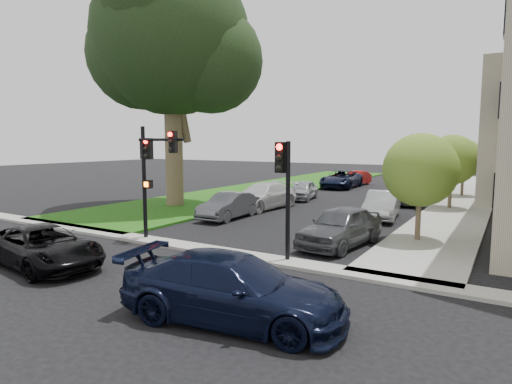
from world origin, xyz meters
The scene contains 22 objects.
ground centered at (0.00, 0.00, 0.00)m, with size 140.00×140.00×0.00m, color black.
grass_strip centered at (-9.00, 24.00, 0.06)m, with size 8.00×44.00×0.12m, color #18370D.
sidewalk_right centered at (6.75, 24.00, 0.06)m, with size 3.50×44.00×0.12m, color #A9A9A9.
sidewalk_cross centered at (0.00, 2.00, 0.06)m, with size 60.00×1.00×0.12m, color #A9A9A9.
eucalyptus centered at (-9.31, 10.13, 10.65)m, with size 11.01×9.99×15.59m.
small_tree_a centered at (6.20, 7.72, 3.00)m, with size 3.01×3.01×4.51m.
small_tree_b centered at (6.20, 17.88, 3.07)m, with size 3.07×3.07×4.61m.
small_tree_c centered at (6.20, 25.12, 2.90)m, with size 2.91×2.91×4.36m.
traffic_signal_main centered at (-3.42, 2.23, 3.31)m, with size 2.34×0.69×4.79m.
traffic_signal_secondary centered at (2.81, 2.19, 2.91)m, with size 0.54×0.43×4.17m.
car_cross_near centered at (-3.79, -2.46, 0.69)m, with size 2.27×4.93×1.37m, color black.
car_cross_far centered at (4.07, -2.79, 0.78)m, with size 2.18×5.36×1.56m, color black.
car_parked_0 centered at (3.69, 5.42, 0.80)m, with size 1.89×4.71×1.60m, color #3F4247.
car_parked_1 centered at (3.46, 12.53, 0.75)m, with size 1.58×4.54×1.50m, color #999BA0.
car_parked_2 centered at (3.71, 19.14, 0.69)m, with size 2.28×4.94×1.37m, color #3F4247.
car_parked_3 centered at (3.82, 23.11, 0.69)m, with size 1.62×4.04×1.38m, color maroon.
car_parked_4 centered at (3.61, 28.81, 0.66)m, with size 1.86×4.58×1.33m, color #999BA0.
car_parked_5 centered at (-3.68, 8.23, 0.71)m, with size 1.50×4.31×1.42m, color #3F4247.
car_parked_6 centered at (-3.84, 12.16, 0.80)m, with size 2.25×5.53×1.61m, color silver.
car_parked_7 centered at (-3.59, 17.47, 0.70)m, with size 1.66×4.12×1.40m, color #999BA0.
car_parked_8 centered at (-3.93, 26.57, 0.80)m, with size 2.67×5.78×1.61m, color black.
car_parked_9 centered at (-3.53, 29.60, 0.70)m, with size 1.48×4.24×1.40m, color maroon.
Camera 1 is at (9.46, -10.68, 4.12)m, focal length 30.00 mm.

